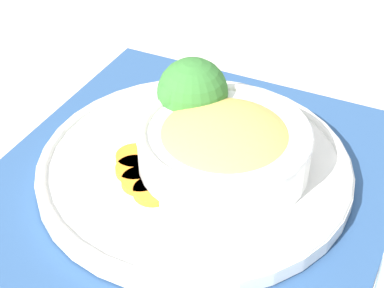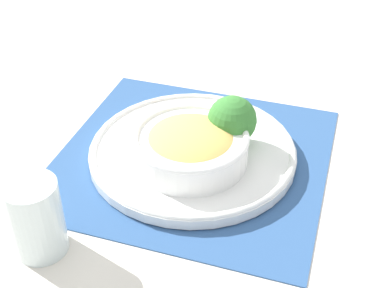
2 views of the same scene
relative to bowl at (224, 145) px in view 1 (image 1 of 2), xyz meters
name	(u,v)px [view 1 (image 1 of 2)]	position (x,y,z in m)	size (l,w,h in m)	color
ground_plane	(195,178)	(-0.01, 0.03, -0.05)	(4.00, 4.00, 0.00)	beige
placemat	(195,176)	(-0.01, 0.03, -0.05)	(0.46, 0.45, 0.00)	#2D5184
plate	(195,167)	(-0.01, 0.03, -0.03)	(0.33, 0.33, 0.02)	white
bowl	(224,145)	(0.00, 0.00, 0.00)	(0.18, 0.18, 0.06)	white
broccoli_floret	(192,93)	(0.04, 0.06, 0.02)	(0.08, 0.08, 0.09)	#759E51
carrot_slice_near	(135,157)	(-0.04, 0.09, -0.03)	(0.04, 0.04, 0.01)	orange
carrot_slice_middle	(135,169)	(-0.05, 0.07, -0.03)	(0.04, 0.04, 0.01)	orange
carrot_slice_far	(141,181)	(-0.07, 0.06, -0.03)	(0.04, 0.04, 0.01)	orange
carrot_slice_extra	(153,191)	(-0.07, 0.04, -0.03)	(0.04, 0.04, 0.01)	orange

